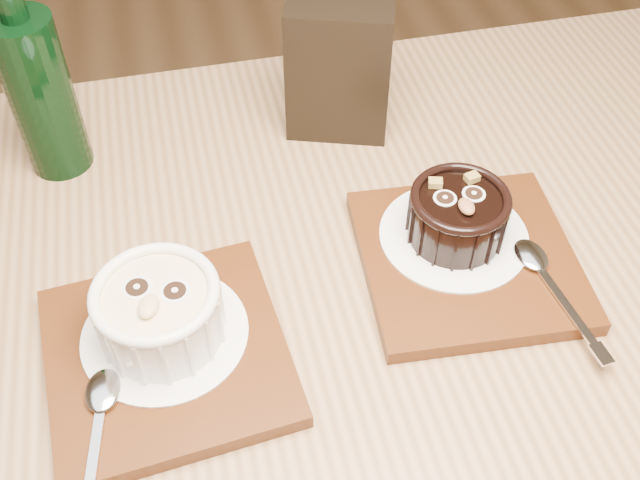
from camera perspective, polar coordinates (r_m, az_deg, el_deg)
The scene contains 11 objects.
table at distance 0.68m, azimuth -1.36°, elevation -12.52°, with size 1.20×0.80×0.75m.
tray_left at distance 0.60m, azimuth -11.56°, elevation -8.62°, with size 0.18×0.18×0.01m, color #52260D.
doily_left at distance 0.60m, azimuth -11.72°, elevation -7.00°, with size 0.13×0.13×0.00m, color white.
ramekin_white at distance 0.58m, azimuth -12.18°, elevation -5.24°, with size 0.10×0.10×0.06m.
spoon_left at distance 0.56m, azimuth -16.68°, elevation -13.99°, with size 0.03×0.13×0.01m, color silver, non-canonical shape.
tray_right at distance 0.66m, azimuth 11.17°, elevation -1.45°, with size 0.18×0.18×0.01m, color #52260D.
doily_right at distance 0.66m, azimuth 10.16°, elevation 0.34°, with size 0.13×0.13×0.00m, color white.
ramekin_dark at distance 0.64m, azimuth 10.47°, elevation 1.99°, with size 0.08×0.08×0.05m.
spoon_right at distance 0.64m, azimuth 17.33°, elevation -3.31°, with size 0.03×0.13×0.01m, color silver, non-canonical shape.
condiment_stand at distance 0.75m, azimuth 1.46°, elevation 12.93°, with size 0.10×0.06×0.14m, color black.
green_bottle at distance 0.74m, azimuth -20.59°, elevation 10.67°, with size 0.06×0.06×0.22m.
Camera 1 is at (0.13, -0.53, 1.25)m, focal length 42.00 mm.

